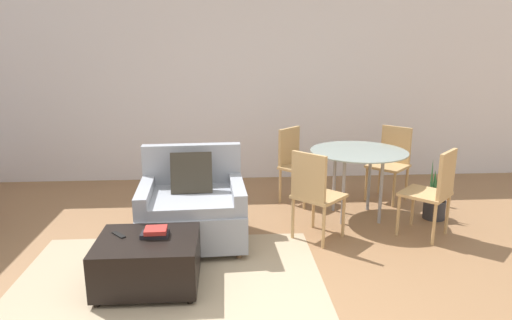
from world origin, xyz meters
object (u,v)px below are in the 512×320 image
object	(u,v)px
dining_chair_near_right	(435,188)
dining_chair_far_right	(391,158)
dining_chair_near_left	(314,190)
armchair	(193,208)
tv_remote_primary	(119,235)
dining_table	(358,159)
dining_chair_far_left	(296,160)
ottoman	(148,260)
book_stack	(155,232)
potted_plant_small	(435,203)

from	to	relation	value
dining_chair_near_right	dining_chair_far_right	distance (m)	1.19
dining_chair_near_left	dining_chair_far_right	xyz separation A→B (m)	(1.19, 1.19, 0.00)
armchair	tv_remote_primary	size ratio (longest dim) A/B	7.06
dining_table	dining_chair_far_right	size ratio (longest dim) A/B	1.16
dining_chair_near_left	dining_chair_far_right	size ratio (longest dim) A/B	1.00
dining_chair_near_right	dining_chair_far_right	world-z (taller)	same
dining_table	dining_chair_far_left	bearing A→B (deg)	135.00
tv_remote_primary	dining_chair_near_left	world-z (taller)	dining_chair_near_left
ottoman	dining_chair_near_right	world-z (taller)	dining_chair_near_right
book_stack	potted_plant_small	size ratio (longest dim) A/B	0.33
potted_plant_small	dining_chair_far_left	bearing A→B (deg)	154.08
armchair	tv_remote_primary	world-z (taller)	armchair
armchair	dining_table	world-z (taller)	armchair
tv_remote_primary	dining_table	size ratio (longest dim) A/B	0.14
ottoman	dining_chair_far_right	distance (m)	3.33
dining_chair_near_left	tv_remote_primary	bearing A→B (deg)	-157.76
tv_remote_primary	dining_table	xyz separation A→B (m)	(2.30, 1.29, 0.26)
armchair	ottoman	world-z (taller)	armchair
dining_table	dining_chair_far_right	distance (m)	0.86
armchair	dining_chair_far_right	world-z (taller)	same
dining_table	potted_plant_small	size ratio (longest dim) A/B	1.54
armchair	dining_chair_far_left	distance (m)	1.64
tv_remote_primary	dining_chair_near_left	distance (m)	1.84
book_stack	dining_chair_near_left	bearing A→B (deg)	27.63
book_stack	dining_chair_near_right	xyz separation A→B (m)	(2.60, 0.74, 0.08)
armchair	dining_chair_far_right	distance (m)	2.63
ottoman	dining_chair_near_left	world-z (taller)	dining_chair_near_left
book_stack	dining_chair_far_right	xyz separation A→B (m)	(2.60, 1.93, 0.08)
tv_remote_primary	dining_table	world-z (taller)	dining_table
dining_chair_near_left	dining_chair_far_left	bearing A→B (deg)	90.00
book_stack	dining_chair_near_left	world-z (taller)	dining_chair_near_left
book_stack	dining_chair_far_left	distance (m)	2.39
tv_remote_primary	dining_chair_near_right	bearing A→B (deg)	13.52
potted_plant_small	tv_remote_primary	bearing A→B (deg)	-159.42
armchair	book_stack	size ratio (longest dim) A/B	4.66
dining_chair_near_right	potted_plant_small	distance (m)	0.65
armchair	dining_chair_near_right	distance (m)	2.37
dining_chair_far_right	armchair	bearing A→B (deg)	-154.31
ottoman	book_stack	world-z (taller)	book_stack
potted_plant_small	book_stack	bearing A→B (deg)	-156.81
dining_table	dining_chair_far_right	world-z (taller)	dining_chair_far_right
armchair	dining_table	size ratio (longest dim) A/B	0.98
armchair	ottoman	bearing A→B (deg)	-109.41
dining_table	dining_chair_near_right	distance (m)	0.86
armchair	dining_chair_near_left	world-z (taller)	same
book_stack	dining_chair_far_right	bearing A→B (deg)	36.57
dining_table	dining_chair_near_left	bearing A→B (deg)	-135.00
armchair	dining_chair_far_right	bearing A→B (deg)	25.69
tv_remote_primary	dining_chair_near_left	xyz separation A→B (m)	(1.70, 0.70, 0.11)
potted_plant_small	dining_chair_far_right	bearing A→B (deg)	110.09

